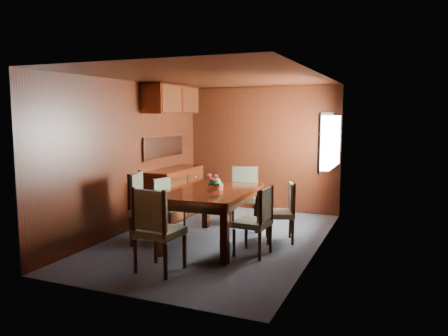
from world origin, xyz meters
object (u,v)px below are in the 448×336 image
at_px(dining_table, 214,198).
at_px(chair_head, 156,226).
at_px(sideboard, 175,193).
at_px(chair_right_near, 258,217).
at_px(flower_centerpiece, 215,181).
at_px(chair_left_near, 144,204).

bearing_deg(dining_table, chair_head, -98.23).
distance_m(sideboard, chair_right_near, 2.52).
relative_size(chair_right_near, flower_centerpiece, 3.74).
relative_size(chair_left_near, chair_head, 1.01).
height_order(chair_left_near, chair_right_near, chair_left_near).
bearing_deg(flower_centerpiece, sideboard, 138.24).
distance_m(sideboard, dining_table, 1.78).
bearing_deg(flower_centerpiece, chair_right_near, -21.92).
bearing_deg(chair_left_near, sideboard, 178.30).
relative_size(chair_left_near, chair_right_near, 1.12).
height_order(chair_right_near, chair_head, chair_head).
height_order(sideboard, chair_left_near, chair_left_near).
bearing_deg(flower_centerpiece, dining_table, -111.00).
bearing_deg(flower_centerpiece, chair_head, -96.57).
bearing_deg(dining_table, flower_centerpiece, 67.02).
bearing_deg(sideboard, chair_right_near, -35.55).
xyz_separation_m(sideboard, dining_table, (1.30, -1.20, 0.23)).
relative_size(sideboard, dining_table, 0.81).
distance_m(sideboard, flower_centerpiece, 1.81).
bearing_deg(chair_head, sideboard, 118.46).
xyz_separation_m(dining_table, chair_head, (-0.15, -1.35, -0.10)).
bearing_deg(chair_head, dining_table, 87.95).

